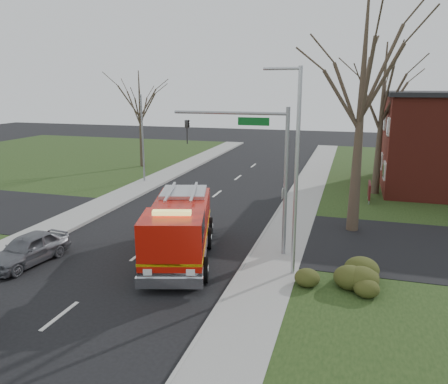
# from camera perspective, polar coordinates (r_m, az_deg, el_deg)

# --- Properties ---
(ground) EXTENTS (120.00, 120.00, 0.00)m
(ground) POSITION_cam_1_polar(r_m,az_deg,el_deg) (21.11, -10.82, -7.85)
(ground) COLOR black
(ground) RESTS_ON ground
(sidewalk_right) EXTENTS (2.40, 80.00, 0.15)m
(sidewalk_right) POSITION_cam_1_polar(r_m,az_deg,el_deg) (19.19, 6.13, -9.69)
(sidewalk_right) COLOR gray
(sidewalk_right) RESTS_ON ground
(sidewalk_left) EXTENTS (2.40, 80.00, 0.15)m
(sidewalk_left) POSITION_cam_1_polar(r_m,az_deg,el_deg) (24.44, -23.94, -5.62)
(sidewalk_left) COLOR gray
(sidewalk_left) RESTS_ON ground
(health_center_sign) EXTENTS (0.12, 2.00, 1.40)m
(health_center_sign) POSITION_cam_1_polar(r_m,az_deg,el_deg) (30.64, 18.44, 0.21)
(health_center_sign) COLOR #491113
(health_center_sign) RESTS_ON ground
(hedge_corner) EXTENTS (2.80, 2.00, 0.90)m
(hedge_corner) POSITION_cam_1_polar(r_m,az_deg,el_deg) (17.83, 14.58, -10.20)
(hedge_corner) COLOR #2B3312
(hedge_corner) RESTS_ON lawn_right
(bare_tree_near) EXTENTS (6.00, 6.00, 12.00)m
(bare_tree_near) POSITION_cam_1_polar(r_m,az_deg,el_deg) (23.35, 17.58, 12.47)
(bare_tree_near) COLOR #31241D
(bare_tree_near) RESTS_ON ground
(bare_tree_far) EXTENTS (5.25, 5.25, 10.50)m
(bare_tree_far) POSITION_cam_1_polar(r_m,az_deg,el_deg) (32.42, 19.99, 10.84)
(bare_tree_far) COLOR #31241D
(bare_tree_far) RESTS_ON ground
(bare_tree_left) EXTENTS (4.50, 4.50, 9.00)m
(bare_tree_left) POSITION_cam_1_polar(r_m,az_deg,el_deg) (42.07, -10.92, 10.64)
(bare_tree_left) COLOR #31241D
(bare_tree_left) RESTS_ON ground
(traffic_signal_mast) EXTENTS (5.29, 0.18, 6.80)m
(traffic_signal_mast) POSITION_cam_1_polar(r_m,az_deg,el_deg) (19.51, 4.42, 4.93)
(traffic_signal_mast) COLOR gray
(traffic_signal_mast) RESTS_ON ground
(streetlight_pole) EXTENTS (1.48, 0.16, 8.40)m
(streetlight_pole) POSITION_cam_1_polar(r_m,az_deg,el_deg) (17.27, 9.27, 3.11)
(streetlight_pole) COLOR #B7BABF
(streetlight_pole) RESTS_ON ground
(utility_pole_far) EXTENTS (0.14, 0.14, 7.00)m
(utility_pole_far) POSITION_cam_1_polar(r_m,az_deg,el_deg) (35.46, -10.58, 6.76)
(utility_pole_far) COLOR gray
(utility_pole_far) RESTS_ON ground
(fire_engine) EXTENTS (4.46, 7.74, 2.96)m
(fire_engine) POSITION_cam_1_polar(r_m,az_deg,el_deg) (19.76, -5.87, -5.06)
(fire_engine) COLOR #BD1308
(fire_engine) RESTS_ON ground
(parked_car_maroon) EXTENTS (2.09, 4.11, 1.34)m
(parked_car_maroon) POSITION_cam_1_polar(r_m,az_deg,el_deg) (21.24, -24.23, -6.80)
(parked_car_maroon) COLOR slate
(parked_car_maroon) RESTS_ON ground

